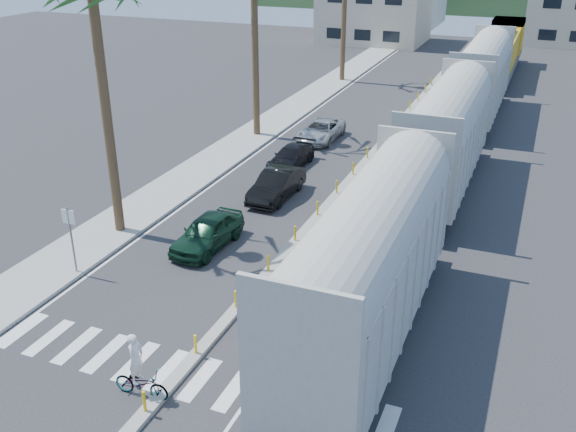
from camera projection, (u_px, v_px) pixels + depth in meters
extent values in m
plane|color=#28282B|center=(211.00, 340.00, 22.24)|extent=(140.00, 140.00, 0.00)
cube|color=gray|center=(272.00, 123.00, 46.18)|extent=(3.00, 90.00, 0.15)
cube|color=black|center=(458.00, 132.00, 44.36)|extent=(0.12, 100.00, 0.06)
cube|color=black|center=(480.00, 134.00, 43.87)|extent=(0.12, 100.00, 0.06)
cube|color=gray|center=(367.00, 159.00, 39.06)|extent=(0.45, 60.00, 0.15)
cylinder|color=yellow|center=(144.00, 401.00, 18.67)|extent=(0.10, 0.10, 0.70)
cylinder|color=yellow|center=(195.00, 344.00, 21.19)|extent=(0.10, 0.10, 0.70)
cylinder|color=yellow|center=(236.00, 299.00, 23.72)|extent=(0.10, 0.10, 0.70)
cylinder|color=yellow|center=(268.00, 263.00, 26.25)|extent=(0.10, 0.10, 0.70)
cylinder|color=yellow|center=(295.00, 233.00, 28.78)|extent=(0.10, 0.10, 0.70)
cylinder|color=yellow|center=(318.00, 208.00, 31.30)|extent=(0.10, 0.10, 0.70)
cylinder|color=yellow|center=(337.00, 187.00, 33.83)|extent=(0.10, 0.10, 0.70)
cylinder|color=yellow|center=(353.00, 168.00, 36.36)|extent=(0.10, 0.10, 0.70)
cylinder|color=yellow|center=(367.00, 152.00, 38.89)|extent=(0.10, 0.10, 0.70)
cylinder|color=yellow|center=(380.00, 138.00, 41.41)|extent=(0.10, 0.10, 0.70)
cylinder|color=yellow|center=(391.00, 126.00, 43.94)|extent=(0.10, 0.10, 0.70)
cylinder|color=yellow|center=(401.00, 115.00, 46.47)|extent=(0.10, 0.10, 0.70)
cylinder|color=yellow|center=(410.00, 105.00, 49.00)|extent=(0.10, 0.10, 0.70)
cylinder|color=yellow|center=(418.00, 96.00, 51.53)|extent=(0.10, 0.10, 0.70)
cylinder|color=yellow|center=(425.00, 88.00, 54.05)|extent=(0.10, 0.10, 0.70)
cylinder|color=yellow|center=(432.00, 81.00, 56.58)|extent=(0.10, 0.10, 0.70)
cube|color=silver|center=(181.00, 374.00, 20.56)|extent=(14.00, 2.20, 0.01)
cube|color=silver|center=(294.00, 126.00, 45.63)|extent=(0.12, 90.00, 0.01)
cube|color=silver|center=(424.00, 141.00, 42.45)|extent=(0.12, 90.00, 0.01)
cube|color=#A4A396|center=(368.00, 275.00, 20.93)|extent=(3.00, 12.88, 3.40)
cylinder|color=#A4A396|center=(371.00, 229.00, 20.22)|extent=(2.90, 12.58, 2.90)
cube|color=black|center=(365.00, 331.00, 21.85)|extent=(2.60, 12.88, 1.00)
cube|color=#A4A396|center=(445.00, 143.00, 33.57)|extent=(3.00, 12.88, 3.40)
cylinder|color=#A4A396|center=(449.00, 111.00, 32.86)|extent=(2.90, 12.58, 2.90)
cube|color=black|center=(441.00, 182.00, 34.49)|extent=(2.60, 12.88, 1.00)
cube|color=#A4A396|center=(480.00, 83.00, 46.21)|extent=(3.00, 12.88, 3.40)
cylinder|color=#A4A396|center=(483.00, 59.00, 45.50)|extent=(2.90, 12.58, 2.90)
cube|color=black|center=(477.00, 112.00, 47.13)|extent=(2.60, 12.88, 1.00)
cube|color=#4C4C4F|center=(499.00, 64.00, 60.38)|extent=(3.00, 17.00, 0.50)
cube|color=#C28313|center=(500.00, 49.00, 58.89)|extent=(2.70, 12.24, 2.60)
cube|color=#C28313|center=(507.00, 35.00, 64.48)|extent=(3.00, 3.74, 3.20)
cube|color=black|center=(498.00, 71.00, 60.63)|extent=(2.60, 13.60, 0.90)
cylinder|color=brown|center=(107.00, 118.00, 27.74)|extent=(0.44, 0.44, 11.00)
cylinder|color=brown|center=(255.00, 62.00, 41.53)|extent=(0.44, 0.44, 10.00)
cylinder|color=brown|center=(344.00, 13.00, 56.18)|extent=(0.44, 0.44, 12.00)
cylinder|color=slate|center=(72.00, 242.00, 25.80)|extent=(0.08, 0.08, 3.00)
cube|color=silver|center=(68.00, 217.00, 25.34)|extent=(0.60, 0.04, 0.60)
cube|color=#B4A98F|center=(375.00, 7.00, 76.58)|extent=(12.00, 10.00, 8.00)
imported|color=#10311F|center=(207.00, 232.00, 28.33)|extent=(2.20, 4.51, 1.47)
imported|color=black|center=(277.00, 185.00, 33.46)|extent=(1.77, 4.58, 1.49)
imported|color=black|center=(291.00, 157.00, 37.80)|extent=(2.13, 4.39, 1.22)
imported|color=#B0B2B5|center=(321.00, 130.00, 42.51)|extent=(2.25, 4.75, 1.31)
imported|color=#9EA0A5|center=(142.00, 383.00, 19.43)|extent=(0.79, 1.87, 0.95)
imported|color=silver|center=(136.00, 358.00, 19.09)|extent=(0.64, 0.45, 1.66)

